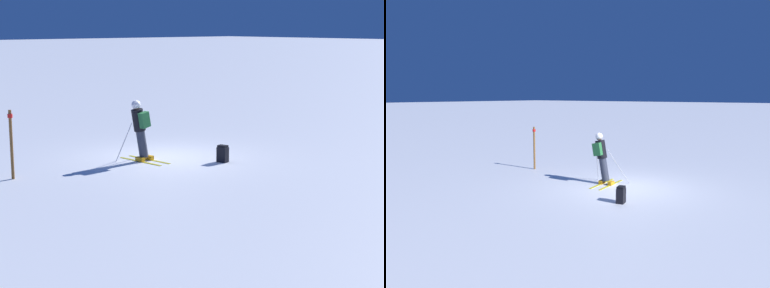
# 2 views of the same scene
# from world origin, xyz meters

# --- Properties ---
(ground_plane) EXTENTS (300.00, 300.00, 0.00)m
(ground_plane) POSITION_xyz_m (0.00, 0.00, 0.00)
(ground_plane) COLOR white
(skier) EXTENTS (1.28, 1.76, 1.84)m
(skier) POSITION_xyz_m (0.88, 0.05, 1.02)
(skier) COLOR yellow
(skier) RESTS_ON ground
(spare_backpack) EXTENTS (0.29, 0.34, 0.50)m
(spare_backpack) POSITION_xyz_m (-0.90, 1.65, 0.24)
(spare_backpack) COLOR black
(spare_backpack) RESTS_ON ground
(trail_marker) EXTENTS (0.13, 0.13, 1.80)m
(trail_marker) POSITION_xyz_m (4.64, -0.43, 0.99)
(trail_marker) COLOR brown
(trail_marker) RESTS_ON ground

